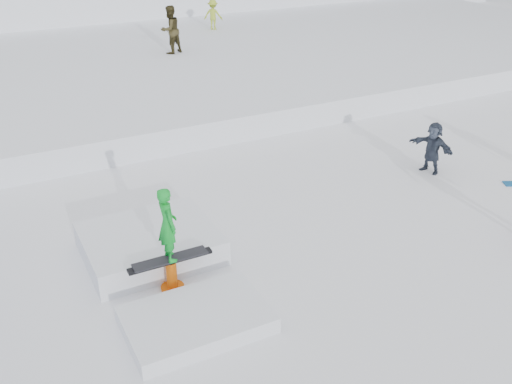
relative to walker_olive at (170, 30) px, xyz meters
name	(u,v)px	position (x,y,z in m)	size (l,w,h in m)	color
ground	(282,294)	(-3.50, -15.49, -1.76)	(120.00, 120.00, 0.00)	white
snow_berm	(32,1)	(-3.50, 14.51, -0.56)	(60.00, 14.00, 2.40)	white
snow_midrise	(86,70)	(-3.50, 0.51, -1.36)	(50.00, 18.00, 0.80)	white
walker_olive	(170,30)	(0.00, 0.00, 0.00)	(0.94, 0.73, 1.93)	#332C15
walker_ygreen	(213,15)	(3.53, 3.71, -0.25)	(0.92, 0.53, 1.42)	#9EB62C
spectator_dark	(433,148)	(2.69, -12.65, -1.07)	(1.29, 0.41, 1.39)	#2C3443
jib_rail_feature	(162,260)	(-5.24, -13.83, -1.46)	(2.60, 4.40, 2.11)	white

